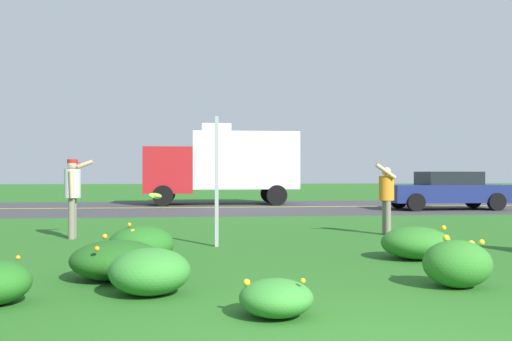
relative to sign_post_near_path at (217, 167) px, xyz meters
name	(u,v)px	position (x,y,z in m)	size (l,w,h in m)	color
ground_plane	(251,232)	(0.92, 2.68, -1.50)	(120.00, 120.00, 0.00)	#26601E
highway_strip	(228,207)	(0.92, 12.22, -1.50)	(120.00, 9.89, 0.01)	#38383A
highway_center_stripe	(228,207)	(0.92, 12.22, -1.49)	(120.00, 0.16, 0.00)	yellow
daylily_clump_front_right	(276,298)	(0.37, -5.34, -1.32)	(0.73, 0.77, 0.40)	#337F2D
daylily_clump_front_center	(457,264)	(2.77, -4.19, -1.21)	(0.84, 0.75, 0.63)	#2D7526
daylily_clump_near_camera	(116,260)	(-1.44, -3.21, -1.25)	(1.20, 1.15, 0.57)	#1E5619
daylily_clump_mid_center	(416,243)	(3.16, -1.93, -1.24)	(1.13, 1.04, 0.56)	#2D7526
daylily_clump_mid_right	(141,244)	(-1.24, -1.90, -1.21)	(1.01, 1.07, 0.64)	#23661E
daylily_clump_front_left	(150,271)	(-0.93, -4.20, -1.24)	(0.93, 0.96, 0.53)	#337F2D
sign_post_near_path	(217,167)	(0.00, 0.00, 0.00)	(0.56, 0.10, 2.48)	#93969B
person_thrower_red_cap_gray_shirt	(73,190)	(-3.00, 1.63, -0.47)	(0.57, 0.49, 1.69)	#B2B2B7
person_catcher_orange_shirt	(386,194)	(3.91, 1.67, -0.59)	(0.49, 0.49, 1.62)	orange
frisbee_lime	(155,196)	(-1.27, 1.76, -0.61)	(0.29, 0.27, 0.15)	#8CD133
car_navy_center_left	(446,190)	(9.18, 10.00, -0.76)	(4.50, 2.00, 1.45)	navy
box_truck_red	(225,164)	(0.92, 14.44, 0.30)	(6.70, 2.46, 3.20)	maroon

